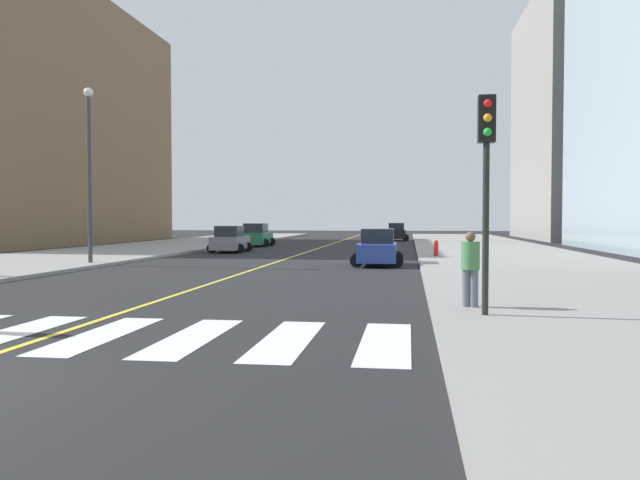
# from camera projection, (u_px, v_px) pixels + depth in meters

# --- Properties ---
(sidewalk_kerb_east) EXTENTS (10.00, 120.00, 0.15)m
(sidewalk_kerb_east) POSITION_uv_depth(u_px,v_px,m) (542.00, 270.00, 26.36)
(sidewalk_kerb_east) COLOR gray
(sidewalk_kerb_east) RESTS_ON ground
(sidewalk_kerb_west) EXTENTS (10.00, 120.00, 0.15)m
(sidewalk_kerb_west) POSITION_uv_depth(u_px,v_px,m) (2.00, 264.00, 29.74)
(sidewalk_kerb_west) COLOR gray
(sidewalk_kerb_west) RESTS_ON ground
(crosswalk_paint) EXTENTS (13.50, 4.00, 0.01)m
(crosswalk_paint) POSITION_uv_depth(u_px,v_px,m) (58.00, 334.00, 12.22)
(crosswalk_paint) COLOR silver
(crosswalk_paint) RESTS_ON ground
(lane_divider_paint) EXTENTS (0.16, 80.00, 0.01)m
(lane_divider_paint) POSITION_uv_depth(u_px,v_px,m) (319.00, 248.00, 47.85)
(lane_divider_paint) COLOR yellow
(lane_divider_paint) RESTS_ON ground
(parking_garage_concrete) EXTENTS (18.00, 24.00, 26.07)m
(parking_garage_concrete) POSITION_uv_depth(u_px,v_px,m) (614.00, 119.00, 68.62)
(parking_garage_concrete) COLOR gray
(parking_garage_concrete) RESTS_ON ground
(low_rise_brick_west) EXTENTS (16.00, 32.00, 21.60)m
(low_rise_brick_west) POSITION_uv_depth(u_px,v_px,m) (18.00, 122.00, 56.17)
(low_rise_brick_west) COLOR brown
(low_rise_brick_west) RESTS_ON ground
(car_green_nearest) EXTENTS (2.61, 4.15, 1.84)m
(car_green_nearest) POSITION_uv_depth(u_px,v_px,m) (256.00, 236.00, 50.76)
(car_green_nearest) COLOR #236B42
(car_green_nearest) RESTS_ON ground
(car_blue_second) EXTENTS (2.46, 3.92, 1.74)m
(car_blue_second) POSITION_uv_depth(u_px,v_px,m) (378.00, 248.00, 30.02)
(car_blue_second) COLOR #2D479E
(car_blue_second) RESTS_ON ground
(car_gray_third) EXTENTS (2.49, 3.95, 1.75)m
(car_gray_third) POSITION_uv_depth(u_px,v_px,m) (230.00, 240.00, 41.62)
(car_gray_third) COLOR slate
(car_gray_third) RESTS_ON ground
(car_black_fourth) EXTENTS (2.53, 4.02, 1.79)m
(car_black_fourth) POSITION_uv_depth(u_px,v_px,m) (396.00, 232.00, 63.77)
(car_black_fourth) COLOR black
(car_black_fourth) RESTS_ON ground
(traffic_light_near_corner) EXTENTS (0.36, 0.41, 4.70)m
(traffic_light_near_corner) POSITION_uv_depth(u_px,v_px,m) (486.00, 161.00, 13.53)
(traffic_light_near_corner) COLOR black
(traffic_light_near_corner) RESTS_ON sidewalk_kerb_east
(pedestrian_waiting_east) EXTENTS (0.44, 0.44, 1.77)m
(pedestrian_waiting_east) POSITION_uv_depth(u_px,v_px,m) (470.00, 265.00, 14.88)
(pedestrian_waiting_east) COLOR slate
(pedestrian_waiting_east) RESTS_ON sidewalk_kerb_east
(fire_hydrant) EXTENTS (0.26, 0.26, 0.89)m
(fire_hydrant) POSITION_uv_depth(u_px,v_px,m) (436.00, 248.00, 35.03)
(fire_hydrant) COLOR red
(fire_hydrant) RESTS_ON sidewalk_kerb_east
(street_lamp) EXTENTS (0.44, 0.44, 8.21)m
(street_lamp) POSITION_uv_depth(u_px,v_px,m) (89.00, 161.00, 29.80)
(street_lamp) COLOR #38383D
(street_lamp) RESTS_ON sidewalk_kerb_west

